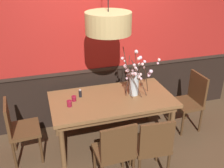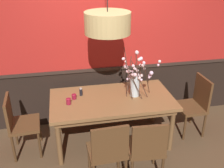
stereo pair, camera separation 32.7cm
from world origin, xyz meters
name	(u,v)px [view 2 (the right image)]	position (x,y,z in m)	size (l,w,h in m)	color
ground_plane	(112,140)	(0.00, 0.00, 0.00)	(24.00, 24.00, 0.00)	brown
back_wall	(103,41)	(0.00, 0.69, 1.39)	(4.96, 0.14, 2.80)	black
dining_table	(112,103)	(0.00, 0.00, 0.66)	(1.76, 0.95, 0.74)	olive
chair_near_side_right	(146,147)	(0.25, -0.87, 0.51)	(0.47, 0.45, 0.90)	brown
chair_far_side_left	(87,87)	(-0.28, 0.88, 0.52)	(0.44, 0.43, 0.90)	brown
chair_head_east_end	(195,103)	(1.33, -0.01, 0.53)	(0.40, 0.47, 0.94)	brown
chair_far_side_right	(115,84)	(0.24, 0.90, 0.52)	(0.43, 0.43, 0.92)	brown
chair_near_side_left	(108,150)	(-0.22, -0.86, 0.53)	(0.47, 0.42, 0.92)	brown
chair_head_west_end	(19,122)	(-1.32, -0.02, 0.52)	(0.43, 0.48, 0.90)	brown
vase_with_blossoms	(135,81)	(0.34, 0.00, 0.98)	(0.47, 0.42, 0.72)	silver
candle_holder_nearer_center	(69,101)	(-0.62, -0.05, 0.79)	(0.07, 0.07, 0.09)	maroon
candle_holder_nearer_edge	(74,97)	(-0.54, 0.08, 0.78)	(0.07, 0.07, 0.07)	maroon
condiment_bottle	(81,92)	(-0.43, 0.17, 0.80)	(0.04, 0.04, 0.12)	black
pendant_lamp	(108,23)	(-0.07, -0.08, 1.85)	(0.58, 0.58, 1.09)	tan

